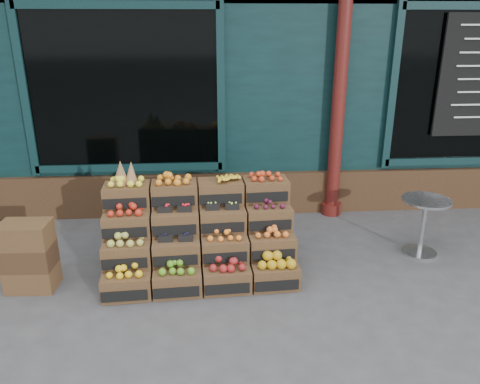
{
  "coord_description": "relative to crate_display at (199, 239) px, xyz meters",
  "views": [
    {
      "loc": [
        -0.53,
        -4.04,
        2.58
      ],
      "look_at": [
        -0.2,
        0.7,
        0.85
      ],
      "focal_mm": 35.0,
      "sensor_mm": 36.0,
      "label": 1
    }
  ],
  "objects": [
    {
      "name": "ground",
      "position": [
        0.65,
        -0.53,
        -0.38
      ],
      "size": [
        60.0,
        60.0,
        0.0
      ],
      "primitive_type": "plane",
      "color": "#424244",
      "rests_on": "ground"
    },
    {
      "name": "shop_facade",
      "position": [
        0.65,
        4.58,
        2.01
      ],
      "size": [
        12.0,
        6.24,
        4.8
      ],
      "color": "black",
      "rests_on": "ground"
    },
    {
      "name": "shopkeeper",
      "position": [
        -1.01,
        2.39,
        0.66
      ],
      "size": [
        0.87,
        0.69,
        2.09
      ],
      "primitive_type": "imported",
      "rotation": [
        0.0,
        0.0,
        3.42
      ],
      "color": "#164D24",
      "rests_on": "ground"
    },
    {
      "name": "spare_crates",
      "position": [
        -1.71,
        -0.23,
        -0.02
      ],
      "size": [
        0.5,
        0.35,
        0.72
      ],
      "rotation": [
        0.0,
        0.0,
        -0.04
      ],
      "color": "#50361F",
      "rests_on": "ground"
    },
    {
      "name": "bistro_table",
      "position": [
        2.59,
        0.23,
        0.05
      ],
      "size": [
        0.55,
        0.55,
        0.69
      ],
      "rotation": [
        0.0,
        0.0,
        0.17
      ],
      "color": "#BABCC1",
      "rests_on": "ground"
    },
    {
      "name": "crate_display",
      "position": [
        0.0,
        0.0,
        0.0
      ],
      "size": [
        2.03,
        1.07,
        1.24
      ],
      "rotation": [
        0.0,
        0.0,
        0.06
      ],
      "color": "#50361F",
      "rests_on": "ground"
    }
  ]
}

